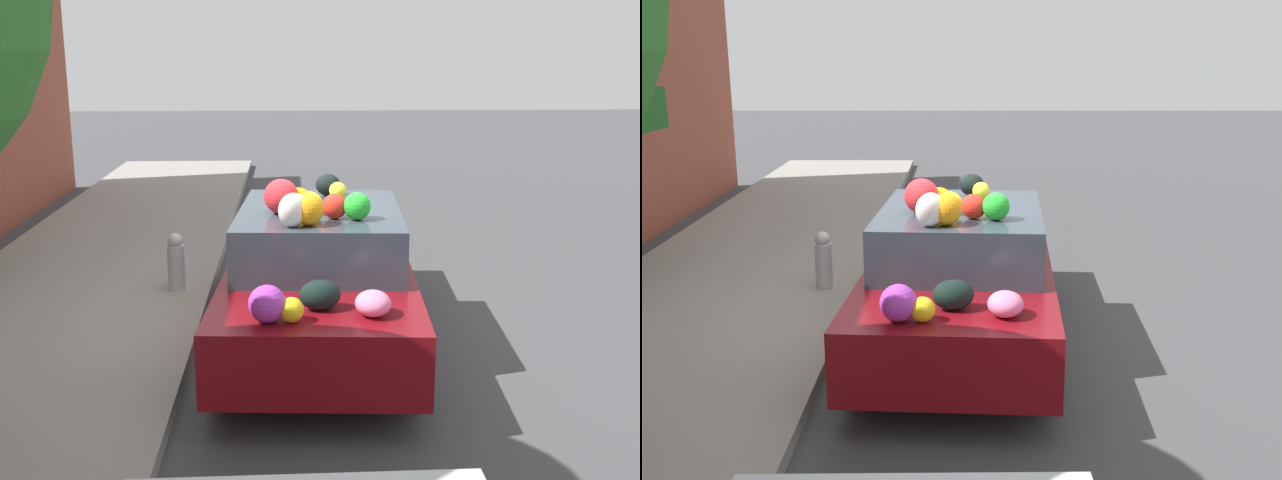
{
  "view_description": "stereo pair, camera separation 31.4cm",
  "coord_description": "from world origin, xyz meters",
  "views": [
    {
      "loc": [
        -7.36,
        0.14,
        2.95
      ],
      "look_at": [
        0.0,
        -0.17,
        1.07
      ],
      "focal_mm": 42.0,
      "sensor_mm": 36.0,
      "label": 1
    },
    {
      "loc": [
        -7.36,
        -0.17,
        2.95
      ],
      "look_at": [
        0.0,
        -0.17,
        1.07
      ],
      "focal_mm": 42.0,
      "sensor_mm": 36.0,
      "label": 2
    }
  ],
  "objects": [
    {
      "name": "sidewalk_curb",
      "position": [
        0.0,
        2.7,
        0.07
      ],
      "size": [
        24.0,
        3.2,
        0.14
      ],
      "color": "gray",
      "rests_on": "ground"
    },
    {
      "name": "art_car",
      "position": [
        -0.05,
        -0.17,
        0.76
      ],
      "size": [
        4.59,
        2.04,
        1.76
      ],
      "rotation": [
        0.0,
        0.0,
        -0.06
      ],
      "color": "maroon",
      "rests_on": "ground"
    },
    {
      "name": "fire_hydrant",
      "position": [
        1.27,
        1.49,
        0.49
      ],
      "size": [
        0.2,
        0.2,
        0.7
      ],
      "color": "#B2B2B7",
      "rests_on": "sidewalk_curb"
    },
    {
      "name": "ground_plane",
      "position": [
        0.0,
        0.0,
        0.0
      ],
      "size": [
        60.0,
        60.0,
        0.0
      ],
      "primitive_type": "plane",
      "color": "#424244"
    }
  ]
}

